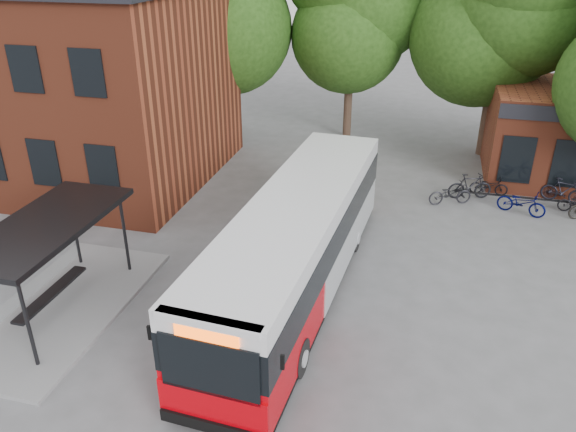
% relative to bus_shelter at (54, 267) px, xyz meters
% --- Properties ---
extents(ground, '(100.00, 100.00, 0.00)m').
position_rel_bus_shelter_xyz_m(ground, '(4.50, 1.00, -1.45)').
color(ground, '#5D5D5F').
extents(station_building, '(18.40, 10.40, 8.50)m').
position_rel_bus_shelter_xyz_m(station_building, '(-8.50, 10.00, 2.80)').
color(station_building, brown).
rests_on(station_building, ground).
extents(bus_shelter, '(3.60, 7.00, 2.90)m').
position_rel_bus_shelter_xyz_m(bus_shelter, '(0.00, 0.00, 0.00)').
color(bus_shelter, black).
rests_on(bus_shelter, ground).
extents(bike_rail, '(5.20, 0.10, 0.38)m').
position_rel_bus_shelter_xyz_m(bike_rail, '(13.78, 11.00, -1.26)').
color(bike_rail, black).
rests_on(bike_rail, ground).
extents(tree_0, '(7.92, 7.92, 11.00)m').
position_rel_bus_shelter_xyz_m(tree_0, '(-1.50, 17.00, 4.05)').
color(tree_0, '#204412').
rests_on(tree_0, ground).
extents(tree_1, '(7.92, 7.92, 10.40)m').
position_rel_bus_shelter_xyz_m(tree_1, '(5.50, 18.00, 3.75)').
color(tree_1, '#204412').
rests_on(tree_1, ground).
extents(tree_2, '(7.92, 7.92, 11.00)m').
position_rel_bus_shelter_xyz_m(tree_2, '(12.50, 17.00, 4.05)').
color(tree_2, '#204412').
rests_on(tree_2, ground).
extents(city_bus, '(3.38, 12.44, 3.13)m').
position_rel_bus_shelter_xyz_m(city_bus, '(6.43, 2.70, 0.11)').
color(city_bus, '#CB0009').
rests_on(city_bus, ground).
extents(bicycle_0, '(1.88, 1.24, 0.93)m').
position_rel_bus_shelter_xyz_m(bicycle_0, '(10.98, 10.39, -0.98)').
color(bicycle_0, '#27272D').
rests_on(bicycle_0, ground).
extents(bicycle_1, '(1.90, 1.03, 1.10)m').
position_rel_bus_shelter_xyz_m(bicycle_1, '(11.77, 11.20, -0.90)').
color(bicycle_1, black).
rests_on(bicycle_1, ground).
extents(bicycle_2, '(1.56, 0.56, 0.82)m').
position_rel_bus_shelter_xyz_m(bicycle_2, '(12.58, 11.79, -1.04)').
color(bicycle_2, black).
rests_on(bicycle_2, ground).
extents(bicycle_4, '(1.96, 1.22, 0.97)m').
position_rel_bus_shelter_xyz_m(bicycle_4, '(13.69, 10.15, -0.96)').
color(bicycle_4, '#03083F').
rests_on(bicycle_4, ground).
extents(bicycle_5, '(1.81, 0.99, 1.05)m').
position_rel_bus_shelter_xyz_m(bicycle_5, '(15.48, 11.72, -0.93)').
color(bicycle_5, black).
rests_on(bicycle_5, ground).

